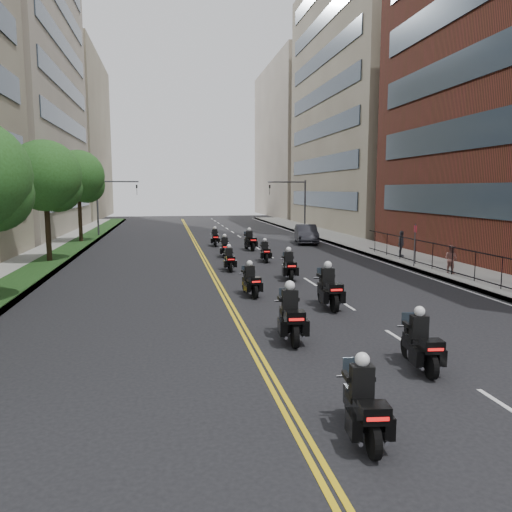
{
  "coord_description": "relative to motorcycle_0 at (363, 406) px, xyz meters",
  "views": [
    {
      "loc": [
        -3.89,
        -8.92,
        4.64
      ],
      "look_at": [
        0.41,
        14.97,
        1.39
      ],
      "focal_mm": 35.0,
      "sensor_mm": 36.0,
      "label": 1
    }
  ],
  "objects": [
    {
      "name": "motorcycle_8",
      "position": [
        0.4,
        25.71,
        -0.01
      ],
      "size": [
        0.5,
        2.16,
        1.59
      ],
      "rotation": [
        0.0,
        0.0,
        -0.03
      ],
      "color": "black",
      "rests_on": "ground"
    },
    {
      "name": "motorcycle_5",
      "position": [
        2.66,
        16.43,
        0.02
      ],
      "size": [
        0.61,
        2.29,
        1.69
      ],
      "rotation": [
        0.0,
        0.0,
        -0.09
      ],
      "color": "black",
      "rests_on": "ground"
    },
    {
      "name": "pedestrian_c",
      "position": [
        12.0,
        22.76,
        0.37
      ],
      "size": [
        0.75,
        1.1,
        1.73
      ],
      "primitive_type": "imported",
      "rotation": [
        0.0,
        0.0,
        1.22
      ],
      "color": "#47464F",
      "rests_on": "sidewalk_right"
    },
    {
      "name": "building_right_far",
      "position": [
        21.86,
        78.59,
        12.36
      ],
      "size": [
        15.0,
        28.0,
        26.0
      ],
      "primitive_type": "cube",
      "color": "gray",
      "rests_on": "ground"
    },
    {
      "name": "motorcycle_7",
      "position": [
        2.7,
        22.98,
        -0.04
      ],
      "size": [
        0.5,
        2.06,
        1.52
      ],
      "rotation": [
        0.0,
        0.0,
        -0.05
      ],
      "color": "black",
      "rests_on": "ground"
    },
    {
      "name": "building_right_tan",
      "position": [
        21.84,
        48.59,
        14.36
      ],
      "size": [
        15.11,
        28.0,
        30.0
      ],
      "color": "#7A6E59",
      "rests_on": "ground"
    },
    {
      "name": "grass_strip",
      "position": [
        -10.84,
        25.59,
        -0.47
      ],
      "size": [
        2.0,
        90.0,
        0.04
      ],
      "primitive_type": "cube",
      "color": "#153914",
      "rests_on": "sidewalk_left"
    },
    {
      "name": "motorcycle_0",
      "position": [
        0.0,
        0.0,
        0.0
      ],
      "size": [
        0.64,
        2.21,
        1.63
      ],
      "rotation": [
        0.0,
        0.0,
        -0.12
      ],
      "color": "black",
      "rests_on": "ground"
    },
    {
      "name": "motorcycle_2",
      "position": [
        0.18,
        6.24,
        0.09
      ],
      "size": [
        0.65,
        2.5,
        1.85
      ],
      "rotation": [
        0.0,
        0.0,
        -0.08
      ],
      "color": "black",
      "rests_on": "ground"
    },
    {
      "name": "motorcycle_1",
      "position": [
        2.87,
        3.19,
        0.01
      ],
      "size": [
        0.62,
        2.23,
        1.64
      ],
      "rotation": [
        0.0,
        0.0,
        -0.1
      ],
      "color": "black",
      "rests_on": "ground"
    },
    {
      "name": "traffic_signal_left",
      "position": [
        -9.17,
        42.59,
        3.05
      ],
      "size": [
        4.09,
        0.2,
        5.6
      ],
      "color": "#3F3F44",
      "rests_on": "ground"
    },
    {
      "name": "iron_fence",
      "position": [
        11.36,
        12.59,
        0.26
      ],
      "size": [
        0.05,
        28.0,
        1.5
      ],
      "color": "black",
      "rests_on": "sidewalk_right"
    },
    {
      "name": "ground",
      "position": [
        0.36,
        0.59,
        -0.64
      ],
      "size": [
        160.0,
        160.0,
        0.0
      ],
      "primitive_type": "plane",
      "color": "black",
      "rests_on": "ground"
    },
    {
      "name": "motorcycle_9",
      "position": [
        2.73,
        29.18,
        0.04
      ],
      "size": [
        0.7,
        2.35,
        1.74
      ],
      "rotation": [
        0.0,
        0.0,
        0.13
      ],
      "color": "black",
      "rests_on": "ground"
    },
    {
      "name": "street_trees",
      "position": [
        -10.68,
        19.19,
        4.49
      ],
      "size": [
        4.4,
        38.4,
        7.98
      ],
      "color": "#2F2215",
      "rests_on": "ground"
    },
    {
      "name": "motorcycle_6",
      "position": [
        -0.02,
        19.84,
        -0.04
      ],
      "size": [
        0.47,
        2.06,
        1.52
      ],
      "rotation": [
        0.0,
        0.0,
        -0.0
      ],
      "color": "black",
      "rests_on": "ground"
    },
    {
      "name": "building_left_far",
      "position": [
        -21.64,
        78.59,
        12.36
      ],
      "size": [
        16.0,
        28.0,
        26.0
      ],
      "primitive_type": "cube",
      "color": "#7A6E59",
      "rests_on": "ground"
    },
    {
      "name": "motorcycle_3",
      "position": [
        2.69,
        10.1,
        0.09
      ],
      "size": [
        0.58,
        2.5,
        1.85
      ],
      "rotation": [
        0.0,
        0.0,
        -0.03
      ],
      "color": "black",
      "rests_on": "ground"
    },
    {
      "name": "traffic_signal_right",
      "position": [
        9.9,
        42.59,
        3.05
      ],
      "size": [
        4.09,
        0.2,
        5.6
      ],
      "color": "#3F3F44",
      "rests_on": "ground"
    },
    {
      "name": "motorcycle_4",
      "position": [
        0.04,
        12.85,
        -0.03
      ],
      "size": [
        0.62,
        2.11,
        1.56
      ],
      "rotation": [
        0.0,
        0.0,
        0.12
      ],
      "color": "black",
      "rests_on": "ground"
    },
    {
      "name": "parked_sedan",
      "position": [
        8.36,
        33.2,
        0.16
      ],
      "size": [
        2.51,
        5.11,
        1.61
      ],
      "primitive_type": "imported",
      "rotation": [
        0.0,
        0.0,
        -0.17
      ],
      "color": "black",
      "rests_on": "ground"
    },
    {
      "name": "sidewalk_right",
      "position": [
        12.36,
        25.59,
        -0.57
      ],
      "size": [
        4.0,
        90.0,
        0.15
      ],
      "primitive_type": "cube",
      "color": "gray",
      "rests_on": "ground"
    },
    {
      "name": "pedestrian_b",
      "position": [
        11.56,
        16.02,
        0.26
      ],
      "size": [
        0.8,
        0.9,
        1.52
      ],
      "primitive_type": "imported",
      "rotation": [
        0.0,
        0.0,
        1.94
      ],
      "color": "#92594F",
      "rests_on": "sidewalk_right"
    },
    {
      "name": "motorcycle_10",
      "position": [
        0.38,
        32.53,
        -0.0
      ],
      "size": [
        0.51,
        2.2,
        1.62
      ],
      "rotation": [
        0.0,
        0.0,
        -0.03
      ],
      "color": "black",
      "rests_on": "ground"
    },
    {
      "name": "sidewalk_left",
      "position": [
        -11.64,
        25.59,
        -0.57
      ],
      "size": [
        4.0,
        90.0,
        0.15
      ],
      "primitive_type": "cube",
      "color": "gray",
      "rests_on": "ground"
    }
  ]
}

